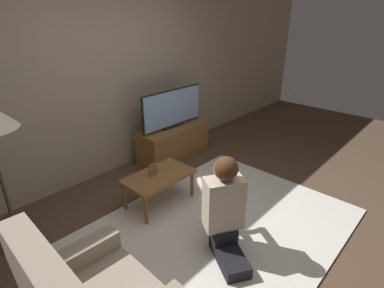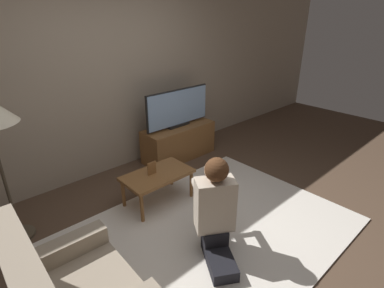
# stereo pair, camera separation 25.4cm
# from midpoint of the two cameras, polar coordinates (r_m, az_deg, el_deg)

# --- Properties ---
(ground_plane) EXTENTS (10.00, 10.00, 0.00)m
(ground_plane) POSITION_cam_midpoint_polar(r_m,az_deg,el_deg) (3.18, 5.76, -16.51)
(ground_plane) COLOR brown
(wall_back) EXTENTS (10.00, 0.06, 2.60)m
(wall_back) POSITION_cam_midpoint_polar(r_m,az_deg,el_deg) (4.03, -14.73, 12.33)
(wall_back) COLOR tan
(wall_back) RESTS_ON ground_plane
(rug) EXTENTS (2.84, 2.06, 0.02)m
(rug) POSITION_cam_midpoint_polar(r_m,az_deg,el_deg) (3.17, 5.77, -16.40)
(rug) COLOR silver
(rug) RESTS_ON ground_plane
(tv_stand) EXTENTS (1.11, 0.43, 0.50)m
(tv_stand) POSITION_cam_midpoint_polar(r_m,az_deg,el_deg) (4.53, -0.92, 0.40)
(tv_stand) COLOR brown
(tv_stand) RESTS_ON ground_plane
(tv) EXTENTS (1.10, 0.08, 0.55)m
(tv) POSITION_cam_midpoint_polar(r_m,az_deg,el_deg) (4.34, -1.00, 6.85)
(tv) COLOR black
(tv) RESTS_ON tv_stand
(coffee_table) EXTENTS (0.78, 0.45, 0.38)m
(coffee_table) POSITION_cam_midpoint_polar(r_m,az_deg,el_deg) (3.42, -4.47, -6.34)
(coffee_table) COLOR brown
(coffee_table) RESTS_ON ground_plane
(person_kneeling) EXTENTS (0.64, 0.83, 0.95)m
(person_kneeling) POSITION_cam_midpoint_polar(r_m,az_deg,el_deg) (2.68, 7.25, -12.02)
(person_kneeling) COLOR black
(person_kneeling) RESTS_ON rug
(picture_frame) EXTENTS (0.11, 0.01, 0.15)m
(picture_frame) POSITION_cam_midpoint_polar(r_m,az_deg,el_deg) (3.36, -5.51, -4.64)
(picture_frame) COLOR brown
(picture_frame) RESTS_ON coffee_table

